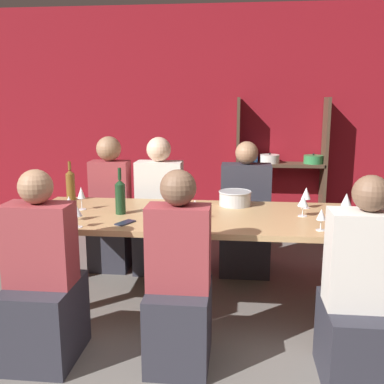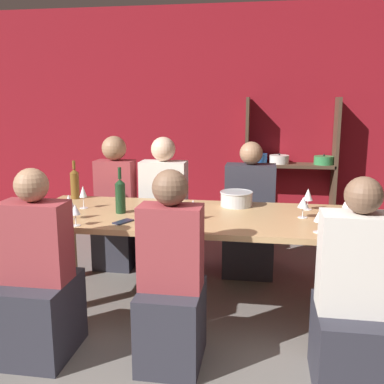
% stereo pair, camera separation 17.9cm
% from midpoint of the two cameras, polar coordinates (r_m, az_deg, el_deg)
% --- Properties ---
extents(wall_back_red, '(8.80, 0.06, 2.70)m').
position_cam_midpoint_polar(wall_back_red, '(5.62, 5.41, 9.15)').
color(wall_back_red, maroon).
rests_on(wall_back_red, ground_plane).
extents(shelf_unit, '(1.06, 0.30, 1.62)m').
position_cam_midpoint_polar(shelf_unit, '(5.51, 13.14, 0.75)').
color(shelf_unit, '#4C3828').
rests_on(shelf_unit, ground_plane).
extents(dining_table, '(2.48, 0.98, 0.74)m').
position_cam_midpoint_polar(dining_table, '(3.40, 1.25, -4.12)').
color(dining_table, tan).
rests_on(dining_table, ground_plane).
extents(mixing_bowl, '(0.27, 0.27, 0.12)m').
position_cam_midpoint_polar(mixing_bowl, '(3.65, 7.07, -0.79)').
color(mixing_bowl, '#B7BABC').
rests_on(mixing_bowl, dining_table).
extents(wine_bottle_green, '(0.08, 0.08, 0.35)m').
position_cam_midpoint_polar(wine_bottle_green, '(3.41, -7.61, -0.42)').
color(wine_bottle_green, '#19381E').
rests_on(wine_bottle_green, dining_table).
extents(wine_bottle_dark, '(0.08, 0.08, 0.33)m').
position_cam_midpoint_polar(wine_bottle_dark, '(3.99, -13.43, 1.09)').
color(wine_bottle_dark, brown).
rests_on(wine_bottle_dark, dining_table).
extents(wine_glass_white_a, '(0.06, 0.06, 0.15)m').
position_cam_midpoint_polar(wine_glass_white_a, '(3.03, 17.45, -3.07)').
color(wine_glass_white_a, white).
rests_on(wine_glass_white_a, dining_table).
extents(wine_glass_white_b, '(0.07, 0.07, 0.18)m').
position_cam_midpoint_polar(wine_glass_white_b, '(3.61, -12.29, -0.08)').
color(wine_glass_white_b, white).
rests_on(wine_glass_white_b, dining_table).
extents(wine_glass_red_a, '(0.07, 0.07, 0.15)m').
position_cam_midpoint_polar(wine_glass_red_a, '(3.12, -13.03, -2.30)').
color(wine_glass_red_a, white).
rests_on(wine_glass_red_a, dining_table).
extents(wine_glass_red_b, '(0.07, 0.07, 0.15)m').
position_cam_midpoint_polar(wine_glass_red_b, '(3.20, 1.75, -1.80)').
color(wine_glass_red_b, white).
rests_on(wine_glass_red_b, dining_table).
extents(wine_glass_red_c, '(0.08, 0.08, 0.18)m').
position_cam_midpoint_polar(wine_glass_red_c, '(3.30, -13.89, -1.22)').
color(wine_glass_red_c, white).
rests_on(wine_glass_red_c, dining_table).
extents(wine_glass_red_d, '(0.08, 0.08, 0.17)m').
position_cam_midpoint_polar(wine_glass_red_d, '(3.46, 20.60, -1.21)').
color(wine_glass_red_d, white).
rests_on(wine_glass_red_d, dining_table).
extents(wine_glass_white_c, '(0.08, 0.08, 0.15)m').
position_cam_midpoint_polar(wine_glass_white_c, '(3.37, 15.43, -1.37)').
color(wine_glass_white_c, white).
rests_on(wine_glass_white_c, dining_table).
extents(wine_glass_red_e, '(0.08, 0.08, 0.17)m').
position_cam_midpoint_polar(wine_glass_red_e, '(3.63, 15.91, -0.41)').
color(wine_glass_red_e, white).
rests_on(wine_glass_red_e, dining_table).
extents(cell_phone, '(0.13, 0.17, 0.01)m').
position_cam_midpoint_polar(cell_phone, '(3.17, -7.14, -3.77)').
color(cell_phone, '#1E2338').
rests_on(cell_phone, dining_table).
extents(person_near_a, '(0.37, 0.46, 1.20)m').
position_cam_midpoint_polar(person_near_a, '(2.76, -0.75, -12.77)').
color(person_near_a, '#2D2D38').
rests_on(person_near_a, ground_plane).
extents(person_far_a, '(0.45, 0.57, 1.22)m').
position_cam_midpoint_polar(person_far_a, '(4.25, 8.49, -4.20)').
color(person_far_a, '#2D2D38').
rests_on(person_far_a, ground_plane).
extents(person_near_b, '(0.40, 0.50, 1.20)m').
position_cam_midpoint_polar(person_near_b, '(2.98, -17.21, -11.66)').
color(person_near_b, '#2D2D38').
rests_on(person_near_b, ground_plane).
extents(person_far_b, '(0.43, 0.53, 1.26)m').
position_cam_midpoint_polar(person_far_b, '(4.28, -2.36, -3.66)').
color(person_far_b, '#2D2D38').
rests_on(person_far_b, ground_plane).
extents(person_near_c, '(0.41, 0.51, 1.20)m').
position_cam_midpoint_polar(person_near_c, '(2.72, 21.75, -14.33)').
color(person_near_c, '#2D2D38').
rests_on(person_near_c, ground_plane).
extents(person_far_c, '(0.36, 0.45, 1.26)m').
position_cam_midpoint_polar(person_far_c, '(4.38, -8.42, -3.15)').
color(person_far_c, '#2D2D38').
rests_on(person_far_c, ground_plane).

